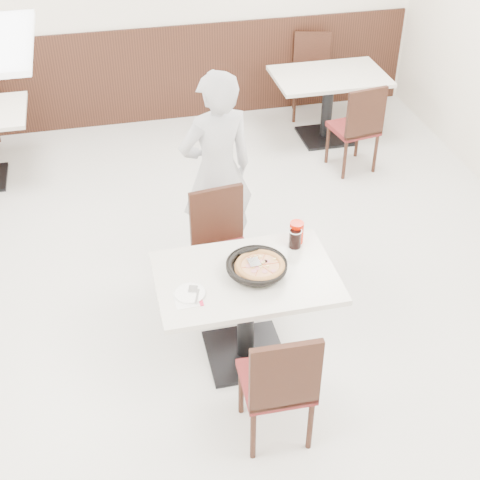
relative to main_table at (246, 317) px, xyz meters
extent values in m
plane|color=beige|center=(-0.09, 0.48, -0.38)|extent=(7.00, 7.00, 0.00)
cube|color=black|center=(-0.09, 3.96, 0.18)|extent=(5.90, 0.03, 1.10)
cylinder|color=black|center=(0.09, -0.02, 0.39)|extent=(0.14, 0.14, 0.04)
cylinder|color=black|center=(0.07, 0.00, 0.42)|extent=(0.37, 0.37, 0.01)
cylinder|color=#B47F47|center=(0.09, -0.02, 0.44)|extent=(0.37, 0.37, 0.02)
cube|color=silver|center=(0.06, 0.01, 0.47)|extent=(0.08, 0.10, 0.00)
cube|color=white|center=(-0.42, -0.15, 0.38)|extent=(0.18, 0.18, 0.00)
cylinder|color=white|center=(-0.39, -0.11, 0.38)|extent=(0.22, 0.22, 0.01)
cube|color=silver|center=(-0.36, -0.16, 0.39)|extent=(0.06, 0.14, 0.00)
cylinder|color=black|center=(0.41, 0.23, 0.44)|extent=(0.09, 0.09, 0.13)
cylinder|color=red|center=(0.43, 0.29, 0.45)|extent=(0.11, 0.11, 0.16)
imported|color=silver|center=(0.04, 1.18, 0.48)|extent=(0.69, 0.53, 1.70)
camera|label=1|loc=(-0.81, -3.32, 3.20)|focal=50.00mm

